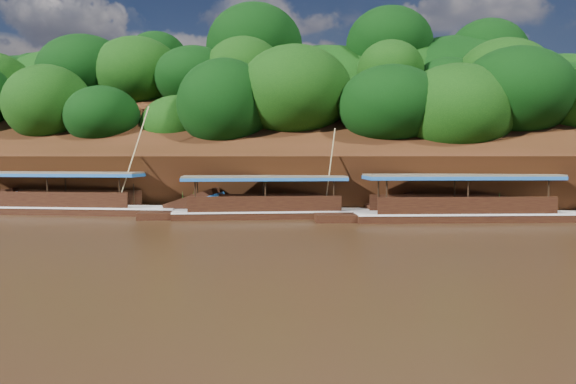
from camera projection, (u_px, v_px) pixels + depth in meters
The scene contains 6 objects.
ground at pixel (245, 234), 26.79m from camera, with size 160.00×160.00×0.00m, color black.
riverbank at pixel (306, 178), 49.06m from camera, with size 120.00×30.06×19.40m.
boat_0 at pixel (490, 210), 32.46m from camera, with size 16.77×5.62×7.28m.
boat_1 at pixel (290, 208), 34.13m from camera, with size 14.85×5.86×5.88m.
boat_2 at pixel (83, 205), 36.39m from camera, with size 17.48×3.23×7.47m.
reeds at pixel (225, 201), 36.71m from camera, with size 49.00×2.54×2.05m.
Camera 1 is at (6.31, -25.94, 3.70)m, focal length 35.00 mm.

